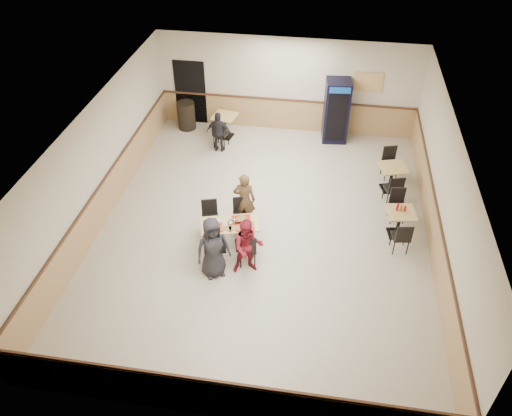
% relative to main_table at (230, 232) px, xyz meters
% --- Properties ---
extents(ground, '(10.00, 10.00, 0.00)m').
position_rel_main_table_xyz_m(ground, '(0.68, 0.78, -0.47)').
color(ground, beige).
rests_on(ground, ground).
extents(room_shell, '(10.00, 10.00, 10.00)m').
position_rel_main_table_xyz_m(room_shell, '(2.46, 3.33, 0.11)').
color(room_shell, silver).
rests_on(room_shell, ground).
extents(main_table, '(1.46, 1.01, 0.71)m').
position_rel_main_table_xyz_m(main_table, '(0.00, 0.00, 0.00)').
color(main_table, black).
rests_on(main_table, ground).
extents(main_chairs, '(1.56, 1.82, 0.90)m').
position_rel_main_table_xyz_m(main_chairs, '(-0.05, -0.01, -0.02)').
color(main_chairs, black).
rests_on(main_chairs, ground).
extents(diner_woman_left, '(0.89, 0.79, 1.53)m').
position_rel_main_table_xyz_m(diner_woman_left, '(-0.19, -0.89, 0.29)').
color(diner_woman_left, black).
rests_on(diner_woman_left, ground).
extents(diner_woman_right, '(0.80, 0.70, 1.40)m').
position_rel_main_table_xyz_m(diner_woman_right, '(0.54, -0.68, 0.23)').
color(diner_woman_right, maroon).
rests_on(diner_woman_right, ground).
extents(diner_man_opposite, '(0.57, 0.40, 1.48)m').
position_rel_main_table_xyz_m(diner_man_opposite, '(0.19, 0.89, 0.27)').
color(diner_man_opposite, brown).
rests_on(diner_man_opposite, ground).
extents(lone_diner, '(0.75, 0.33, 1.27)m').
position_rel_main_table_xyz_m(lone_diner, '(-1.15, 4.14, 0.16)').
color(lone_diner, black).
rests_on(lone_diner, ground).
extents(tabletop_clutter, '(1.19, 0.83, 0.12)m').
position_rel_main_table_xyz_m(tabletop_clutter, '(0.01, -0.06, 0.26)').
color(tabletop_clutter, '#AD230B').
rests_on(tabletop_clutter, main_table).
extents(side_table_near, '(0.75, 0.75, 0.70)m').
position_rel_main_table_xyz_m(side_table_near, '(3.92, 1.07, -0.01)').
color(side_table_near, black).
rests_on(side_table_near, ground).
extents(side_table_near_chair_south, '(0.47, 0.47, 0.89)m').
position_rel_main_table_xyz_m(side_table_near_chair_south, '(3.92, 0.51, -0.03)').
color(side_table_near_chair_south, black).
rests_on(side_table_near_chair_south, ground).
extents(side_table_near_chair_north, '(0.47, 0.47, 0.89)m').
position_rel_main_table_xyz_m(side_table_near_chair_north, '(3.92, 1.63, -0.03)').
color(side_table_near_chair_north, black).
rests_on(side_table_near_chair_north, ground).
extents(side_table_far, '(0.84, 0.84, 0.73)m').
position_rel_main_table_xyz_m(side_table_far, '(3.84, 2.94, 0.01)').
color(side_table_far, black).
rests_on(side_table_far, ground).
extents(side_table_far_chair_south, '(0.53, 0.53, 0.92)m').
position_rel_main_table_xyz_m(side_table_far_chair_south, '(3.84, 2.36, -0.01)').
color(side_table_far_chair_south, black).
rests_on(side_table_far_chair_south, ground).
extents(side_table_far_chair_north, '(0.53, 0.53, 0.92)m').
position_rel_main_table_xyz_m(side_table_far_chair_north, '(3.84, 3.52, -0.01)').
color(side_table_far_chair_north, black).
rests_on(side_table_far_chair_north, ground).
extents(condiment_caddy, '(0.23, 0.06, 0.20)m').
position_rel_main_table_xyz_m(condiment_caddy, '(3.89, 1.12, 0.32)').
color(condiment_caddy, '#AA0C17').
rests_on(condiment_caddy, side_table_near).
extents(back_table, '(0.81, 0.81, 0.74)m').
position_rel_main_table_xyz_m(back_table, '(-1.15, 4.98, 0.02)').
color(back_table, black).
rests_on(back_table, ground).
extents(back_table_chair_lone, '(0.51, 0.51, 0.94)m').
position_rel_main_table_xyz_m(back_table_chair_lone, '(-1.15, 4.39, -0.00)').
color(back_table_chair_lone, black).
rests_on(back_table_chair_lone, ground).
extents(pepsi_cooler, '(0.81, 0.81, 1.95)m').
position_rel_main_table_xyz_m(pepsi_cooler, '(2.23, 5.38, 0.50)').
color(pepsi_cooler, black).
rests_on(pepsi_cooler, ground).
extents(trash_bin, '(0.57, 0.57, 0.90)m').
position_rel_main_table_xyz_m(trash_bin, '(-2.49, 5.33, -0.02)').
color(trash_bin, black).
rests_on(trash_bin, ground).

